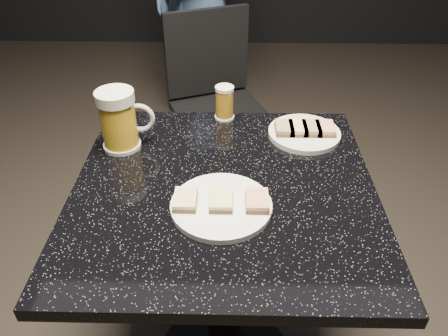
{
  "coord_description": "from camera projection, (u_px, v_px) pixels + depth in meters",
  "views": [
    {
      "loc": [
        0.02,
        -0.8,
        1.38
      ],
      "look_at": [
        0.0,
        0.0,
        0.8
      ],
      "focal_mm": 35.0,
      "sensor_mm": 36.0,
      "label": 1
    }
  ],
  "objects": [
    {
      "name": "plate_small",
      "position": [
        304.0,
        133.0,
        1.19
      ],
      "size": [
        0.19,
        0.19,
        0.01
      ],
      "primitive_type": "cylinder",
      "color": "silver",
      "rests_on": "table"
    },
    {
      "name": "beer_tumbler",
      "position": [
        224.0,
        103.0,
        1.24
      ],
      "size": [
        0.06,
        0.06,
        0.1
      ],
      "color": "silver",
      "rests_on": "table"
    },
    {
      "name": "canapes_on_plate_small",
      "position": [
        305.0,
        128.0,
        1.18
      ],
      "size": [
        0.16,
        0.07,
        0.02
      ],
      "color": "#4C3521",
      "rests_on": "plate_small"
    },
    {
      "name": "table",
      "position": [
        224.0,
        257.0,
        1.16
      ],
      "size": [
        0.7,
        0.7,
        0.75
      ],
      "color": "black",
      "rests_on": "floor"
    },
    {
      "name": "beer_mug",
      "position": [
        120.0,
        120.0,
        1.1
      ],
      "size": [
        0.14,
        0.1,
        0.16
      ],
      "color": "silver",
      "rests_on": "table"
    },
    {
      "name": "plate_large",
      "position": [
        221.0,
        206.0,
        0.94
      ],
      "size": [
        0.22,
        0.22,
        0.01
      ],
      "primitive_type": "cylinder",
      "color": "white",
      "rests_on": "table"
    },
    {
      "name": "canapes_on_plate_large",
      "position": [
        221.0,
        200.0,
        0.94
      ],
      "size": [
        0.2,
        0.07,
        0.02
      ],
      "color": "#4C3521",
      "rests_on": "plate_large"
    },
    {
      "name": "chair",
      "position": [
        216.0,
        99.0,
        1.92
      ],
      "size": [
        0.49,
        0.49,
        0.86
      ],
      "color": "black",
      "rests_on": "floor"
    }
  ]
}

